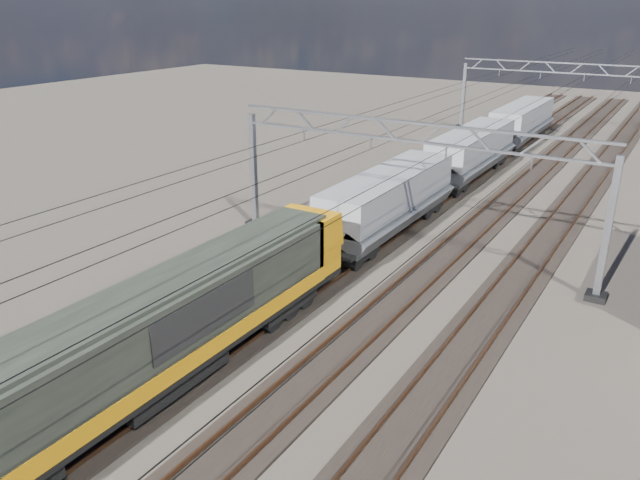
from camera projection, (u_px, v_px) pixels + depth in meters
The scene contains 12 objects.
ground at pixel (366, 285), 29.41m from camera, with size 160.00×160.00×0.00m, color black.
track_outer_west at pixel (264, 258), 32.30m from camera, with size 2.60×140.00×0.30m.
track_loco at pixel (330, 274), 30.36m from camera, with size 2.60×140.00×0.30m.
track_inner_east at pixel (405, 293), 28.41m from camera, with size 2.60×140.00×0.30m.
track_outer_east at pixel (492, 315), 26.47m from camera, with size 2.60×140.00×0.30m.
catenary_gantry_mid at pixel (405, 185), 31.20m from camera, with size 19.90×0.90×7.11m.
catenary_gantry_far at pixel (559, 97), 59.88m from camera, with size 19.90×0.90×7.11m.
overhead_wires at pixel (437, 135), 33.72m from camera, with size 12.03×140.00×0.53m.
locomotive at pixel (157, 332), 20.56m from camera, with size 2.76×21.10×3.62m.
hopper_wagon_lead at pixel (389, 199), 34.69m from camera, with size 3.38×13.00×3.25m.
hopper_wagon_mid at pixel (472, 150), 46.01m from camera, with size 3.38×13.00×3.25m.
hopper_wagon_third at pixel (522, 121), 57.32m from camera, with size 3.38×13.00×3.25m.
Camera 1 is at (12.03, -23.93, 12.54)m, focal length 35.00 mm.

